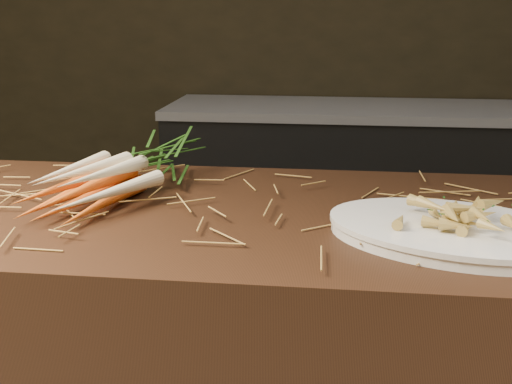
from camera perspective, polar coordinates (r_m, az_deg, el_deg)
back_counter at (r=3.19m, az=8.89°, el=0.11°), size 1.82×0.62×0.84m
straw_bedding at (r=1.26m, az=-1.79°, el=-1.20°), size 1.40×0.60×0.02m
root_veg_bunch at (r=1.41m, az=-11.40°, el=2.07°), size 0.29×0.57×0.10m
serving_platter at (r=1.15m, az=17.24°, el=-3.55°), size 0.50×0.41×0.02m
roasted_veg_heap at (r=1.13m, az=17.39°, el=-1.87°), size 0.25×0.21×0.05m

